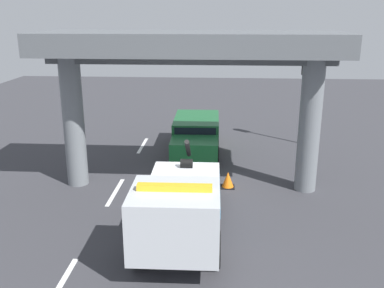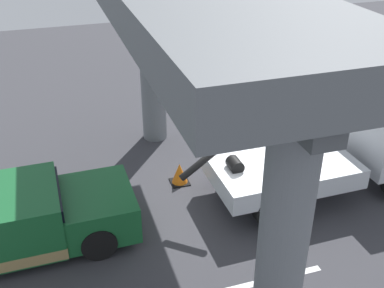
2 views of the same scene
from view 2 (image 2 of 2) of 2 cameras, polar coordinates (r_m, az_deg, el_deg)
ground_plane at (r=12.95m, az=3.69°, el=-7.81°), size 60.00×40.00×0.10m
lane_stripe_mid at (r=10.99m, az=9.13°, el=-15.97°), size 2.60×0.16×0.01m
tow_truck_white at (r=13.83m, az=17.93°, el=-0.54°), size 7.27×2.48×2.46m
towed_van_green at (r=11.92m, az=-21.03°, el=-8.78°), size 5.22×2.27×1.58m
overpass_structure at (r=10.44m, az=0.51°, el=14.17°), size 3.60×11.01×5.96m
traffic_cone_orange at (r=13.72m, az=-1.51°, el=-3.61°), size 0.53×0.53×0.63m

